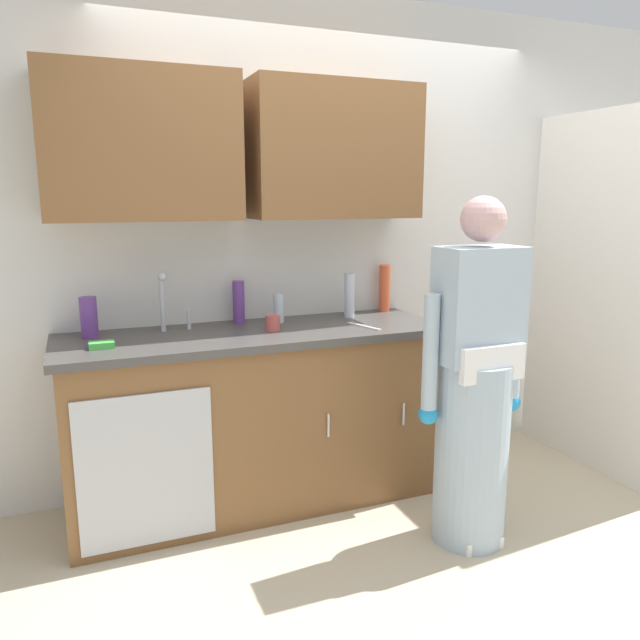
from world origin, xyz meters
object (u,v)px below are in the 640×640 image
Objects in this scene: person_at_sink at (474,401)px; sponge at (102,345)px; cup_by_sink at (273,323)px; bottle_water_tall at (239,302)px; bottle_soap at (349,295)px; bottle_water_short at (89,317)px; sink at (176,339)px; bottle_dish_liquid at (385,288)px; knife_on_counter at (364,326)px; bottle_cleaner_spray at (279,308)px.

person_at_sink is 14.73× the size of sponge.
cup_by_sink is at bearing 137.13° from person_at_sink.
bottle_water_tall is at bearing 24.23° from sponge.
bottle_soap reaches higher than bottle_water_short.
cup_by_sink is at bearing -6.61° from sink.
cup_by_sink is at bearing 3.79° from sponge.
sponge is at bearing 157.97° from person_at_sink.
knife_on_counter is at bearing -130.47° from bottle_dish_liquid.
person_at_sink is at bearing -31.36° from sink.
bottle_soap reaches higher than bottle_cleaner_spray.
knife_on_counter is (0.38, -0.27, -0.08)m from bottle_cleaner_spray.
bottle_water_short is 0.90m from cup_by_sink.
sink is 0.43m from bottle_water_short.
bottle_soap is 1.05× the size of knife_on_counter.
person_at_sink reaches higher than bottle_water_short.
bottle_soap reaches higher than bottle_water_tall.
bottle_dish_liquid is 1.21× the size of bottle_water_tall.
bottle_water_short reaches higher than sponge.
person_at_sink reaches higher than knife_on_counter.
person_at_sink reaches higher than cup_by_sink.
sink reaches higher than cup_by_sink.
bottle_water_short is 1.38m from knife_on_counter.
knife_on_counter is 1.31m from sponge.
cup_by_sink is 0.74× the size of sponge.
sponge is (-0.72, -0.33, -0.10)m from bottle_water_tall.
bottle_water_tall is 0.95× the size of knife_on_counter.
sink is 0.60m from bottle_cleaner_spray.
sink is 0.37m from sponge.
sink is 4.55× the size of sponge.
sink is at bearing -169.73° from bottle_dish_liquid.
cup_by_sink is at bearing -12.64° from bottle_water_short.
bottle_water_tall is 0.63m from bottle_soap.
sink is 1.98× the size of bottle_soap.
bottle_cleaner_spray reaches higher than sponge.
sponge is (-1.62, -0.34, -0.12)m from bottle_dish_liquid.
bottle_soap is at bearing 154.02° from knife_on_counter.
sink reaches higher than bottle_cleaner_spray.
bottle_dish_liquid is at bearing 11.90° from sponge.
bottle_soap is at bearing -0.14° from bottle_cleaner_spray.
knife_on_counter is (-0.31, -0.36, -0.14)m from bottle_dish_liquid.
bottle_dish_liquid is 1.66m from bottle_water_short.
bottle_cleaner_spray is 0.67× the size of knife_on_counter.
bottle_dish_liquid reaches higher than cup_by_sink.
bottle_soap is (-0.27, -0.10, -0.01)m from bottle_dish_liquid.
bottle_soap is at bearing 20.34° from cup_by_sink.
cup_by_sink is at bearing -68.30° from bottle_water_tall.
person_at_sink is 1.88m from bottle_water_short.
person_at_sink is at bearing -22.03° from sponge.
sink reaches higher than bottle_soap.
person_at_sink reaches higher than sink.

